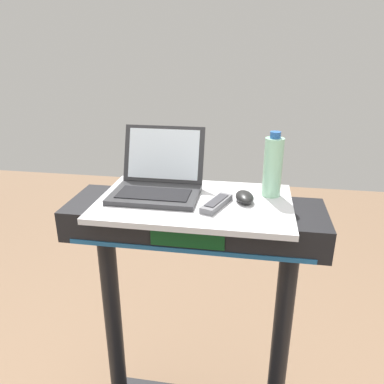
{
  "coord_description": "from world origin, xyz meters",
  "views": [
    {
      "loc": [
        0.19,
        -0.49,
        1.64
      ],
      "look_at": [
        0.0,
        0.65,
        1.18
      ],
      "focal_mm": 35.44,
      "sensor_mm": 36.0,
      "label": 1
    }
  ],
  "objects_px": {
    "computer_mouse": "(245,197)",
    "tv_remote": "(217,203)",
    "water_bottle": "(273,166)",
    "laptop": "(158,181)"
  },
  "relations": [
    {
      "from": "water_bottle",
      "to": "tv_remote",
      "type": "height_order",
      "value": "water_bottle"
    },
    {
      "from": "water_bottle",
      "to": "tv_remote",
      "type": "bearing_deg",
      "value": -143.85
    },
    {
      "from": "computer_mouse",
      "to": "tv_remote",
      "type": "bearing_deg",
      "value": -161.34
    },
    {
      "from": "computer_mouse",
      "to": "tv_remote",
      "type": "height_order",
      "value": "computer_mouse"
    },
    {
      "from": "computer_mouse",
      "to": "tv_remote",
      "type": "xyz_separation_m",
      "value": [
        -0.09,
        -0.06,
        -0.01
      ]
    },
    {
      "from": "laptop",
      "to": "tv_remote",
      "type": "height_order",
      "value": "laptop"
    },
    {
      "from": "laptop",
      "to": "computer_mouse",
      "type": "distance_m",
      "value": 0.32
    },
    {
      "from": "laptop",
      "to": "water_bottle",
      "type": "distance_m",
      "value": 0.41
    },
    {
      "from": "tv_remote",
      "to": "computer_mouse",
      "type": "bearing_deg",
      "value": 32.1
    },
    {
      "from": "computer_mouse",
      "to": "water_bottle",
      "type": "distance_m",
      "value": 0.15
    }
  ]
}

